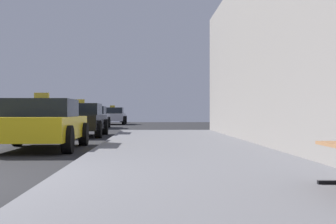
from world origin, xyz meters
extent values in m
cube|color=slate|center=(4.00, 0.00, 0.07)|extent=(4.00, 32.00, 0.15)
cube|color=yellow|center=(0.46, 6.56, 0.54)|extent=(1.83, 4.27, 0.55)
cube|color=black|center=(0.46, 6.77, 1.04)|extent=(1.61, 1.92, 0.45)
cube|color=yellow|center=(0.46, 6.77, 1.35)|extent=(0.36, 0.14, 0.16)
cylinder|color=black|center=(1.38, 5.19, 0.32)|extent=(0.22, 0.64, 0.64)
cylinder|color=black|center=(1.38, 7.92, 0.32)|extent=(0.22, 0.64, 0.64)
cylinder|color=black|center=(-0.45, 7.92, 0.32)|extent=(0.22, 0.64, 0.64)
cube|color=black|center=(0.49, 13.35, 0.54)|extent=(1.76, 4.23, 0.55)
cube|color=black|center=(0.49, 13.57, 1.04)|extent=(1.55, 1.90, 0.45)
cube|color=yellow|center=(0.49, 13.57, 1.35)|extent=(0.36, 0.14, 0.16)
cylinder|color=black|center=(1.37, 12.00, 0.32)|extent=(0.22, 0.64, 0.64)
cylinder|color=black|center=(-0.39, 12.00, 0.32)|extent=(0.22, 0.64, 0.64)
cylinder|color=black|center=(1.37, 14.71, 0.32)|extent=(0.22, 0.64, 0.64)
cylinder|color=black|center=(-0.39, 14.71, 0.32)|extent=(0.22, 0.64, 0.64)
cube|color=white|center=(-0.16, 23.35, 0.54)|extent=(1.70, 4.12, 0.55)
cube|color=black|center=(-0.16, 23.55, 1.04)|extent=(1.50, 1.85, 0.45)
cylinder|color=black|center=(0.69, 22.03, 0.32)|extent=(0.22, 0.64, 0.64)
cylinder|color=black|center=(-1.01, 22.03, 0.32)|extent=(0.22, 0.64, 0.64)
cylinder|color=black|center=(0.69, 24.66, 0.32)|extent=(0.22, 0.64, 0.64)
cylinder|color=black|center=(-1.01, 24.66, 0.32)|extent=(0.22, 0.64, 0.64)
cube|color=#B7B7BF|center=(0.36, 32.13, 0.54)|extent=(1.83, 4.30, 0.55)
cube|color=black|center=(0.36, 32.35, 1.04)|extent=(1.61, 1.94, 0.45)
cube|color=yellow|center=(0.36, 32.35, 1.35)|extent=(0.36, 0.14, 0.16)
cylinder|color=black|center=(1.28, 30.76, 0.32)|extent=(0.22, 0.64, 0.64)
cylinder|color=black|center=(-0.56, 30.76, 0.32)|extent=(0.22, 0.64, 0.64)
cylinder|color=black|center=(1.28, 33.51, 0.32)|extent=(0.22, 0.64, 0.64)
cylinder|color=black|center=(-0.56, 33.51, 0.32)|extent=(0.22, 0.64, 0.64)
cube|color=red|center=(-0.29, 41.75, 0.54)|extent=(1.74, 4.24, 0.55)
cube|color=black|center=(-0.29, 41.96, 1.04)|extent=(1.53, 1.91, 0.45)
cylinder|color=black|center=(0.58, 40.39, 0.32)|extent=(0.22, 0.64, 0.64)
cylinder|color=black|center=(-1.16, 40.39, 0.32)|extent=(0.22, 0.64, 0.64)
cylinder|color=black|center=(0.58, 43.11, 0.32)|extent=(0.22, 0.64, 0.64)
cylinder|color=black|center=(-1.16, 43.11, 0.32)|extent=(0.22, 0.64, 0.64)
camera|label=1|loc=(3.23, -6.28, 0.94)|focal=54.36mm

